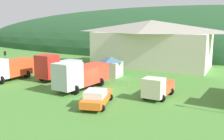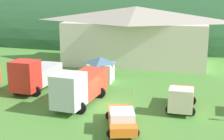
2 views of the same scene
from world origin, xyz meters
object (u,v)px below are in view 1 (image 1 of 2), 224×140
depot_building (151,43)px  tow_truck_silver (80,74)px  service_pickup_orange (97,97)px  traffic_cone_near_pickup (128,85)px  light_truck_cream (157,87)px  play_shed_cream (111,66)px  crane_truck_red (57,67)px  traffic_light_west (6,63)px  traffic_cone_mid_row (109,82)px  heavy_rig_white (8,68)px

depot_building → tow_truck_silver: 19.70m
service_pickup_orange → traffic_cone_near_pickup: 8.97m
tow_truck_silver → light_truck_cream: (9.34, 0.62, -0.65)m
tow_truck_silver → service_pickup_orange: (4.88, -4.54, -1.00)m
play_shed_cream → service_pickup_orange: size_ratio=0.54×
crane_truck_red → tow_truck_silver: (6.06, -3.36, 0.07)m
traffic_light_west → traffic_cone_mid_row: 14.38m
crane_truck_red → light_truck_cream: 15.66m
depot_building → play_shed_cream: bearing=-102.6°
play_shed_cream → traffic_cone_mid_row: play_shed_cream is taller
service_pickup_orange → traffic_cone_mid_row: service_pickup_orange is taller
play_shed_cream → light_truck_cream: play_shed_cream is taller
tow_truck_silver → traffic_light_west: bearing=-80.7°
crane_truck_red → tow_truck_silver: crane_truck_red is taller
play_shed_cream → heavy_rig_white: bearing=-143.1°
traffic_cone_mid_row → light_truck_cream: bearing=-28.2°
depot_building → crane_truck_red: 18.29m
depot_building → traffic_light_west: size_ratio=5.26×
depot_building → heavy_rig_white: depot_building is taller
tow_truck_silver → light_truck_cream: size_ratio=1.58×
heavy_rig_white → tow_truck_silver: (11.58, 0.20, 0.08)m
tow_truck_silver → traffic_light_west: size_ratio=1.99×
tow_truck_silver → traffic_cone_mid_row: 5.40m
play_shed_cream → service_pickup_orange: 13.90m
depot_building → traffic_cone_near_pickup: size_ratio=36.56×
heavy_rig_white → light_truck_cream: heavy_rig_white is taller
depot_building → service_pickup_orange: size_ratio=3.80×
heavy_rig_white → traffic_cone_near_pickup: 16.70m
play_shed_cream → traffic_light_west: bearing=-142.7°
crane_truck_red → traffic_light_west: traffic_light_west is taller
heavy_rig_white → play_shed_cream: bearing=129.9°
play_shed_cream → traffic_light_west: size_ratio=0.74×
depot_building → crane_truck_red: (-8.41, -16.04, -2.50)m
crane_truck_red → light_truck_cream: crane_truck_red is taller
traffic_cone_mid_row → play_shed_cream: bearing=112.7°
heavy_rig_white → traffic_light_west: 0.81m
service_pickup_orange → traffic_light_west: (-16.64, 4.10, 1.67)m
light_truck_cream → traffic_cone_near_pickup: bearing=-124.7°
light_truck_cream → traffic_cone_near_pickup: (-4.96, 3.76, -1.18)m
play_shed_cream → crane_truck_red: (-5.95, -5.05, 0.23)m
tow_truck_silver → heavy_rig_white: bearing=-81.9°
tow_truck_silver → traffic_cone_near_pickup: 6.46m
heavy_rig_white → crane_truck_red: 6.57m
service_pickup_orange → traffic_cone_mid_row: (-3.52, 9.44, -0.83)m
heavy_rig_white → tow_truck_silver: tow_truck_silver is taller
traffic_cone_mid_row → heavy_rig_white: bearing=-158.5°
play_shed_cream → traffic_cone_mid_row: 4.11m
tow_truck_silver → traffic_cone_mid_row: tow_truck_silver is taller
play_shed_cream → traffic_cone_near_pickup: size_ratio=5.15×
traffic_light_west → traffic_cone_mid_row: (13.12, 5.34, -2.50)m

